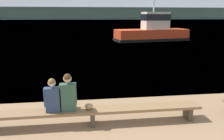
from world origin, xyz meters
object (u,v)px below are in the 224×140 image
object	(u,v)px
person_right	(68,94)
person_left	(53,97)
bench_main	(92,112)
shopping_bag	(89,106)
tugboat_red	(152,32)

from	to	relation	value
person_right	person_left	bearing A→B (deg)	179.60
bench_main	shopping_bag	world-z (taller)	shopping_bag
shopping_bag	bench_main	bearing A→B (deg)	-0.33
bench_main	person_left	size ratio (longest dim) A/B	6.67
person_right	shopping_bag	size ratio (longest dim) A/B	4.72
person_right	bench_main	bearing A→B (deg)	0.41
person_left	tugboat_red	bearing A→B (deg)	65.60
person_left	person_right	bearing A→B (deg)	-0.40
tugboat_red	shopping_bag	bearing A→B (deg)	148.62
person_right	shopping_bag	xyz separation A→B (m)	(0.55, 0.01, -0.39)
shopping_bag	person_right	bearing A→B (deg)	-179.47
bench_main	tugboat_red	world-z (taller)	tugboat_red
person_left	tugboat_red	size ratio (longest dim) A/B	0.10
person_right	shopping_bag	bearing A→B (deg)	0.53
shopping_bag	tugboat_red	xyz separation A→B (m)	(8.17, 20.13, 0.51)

